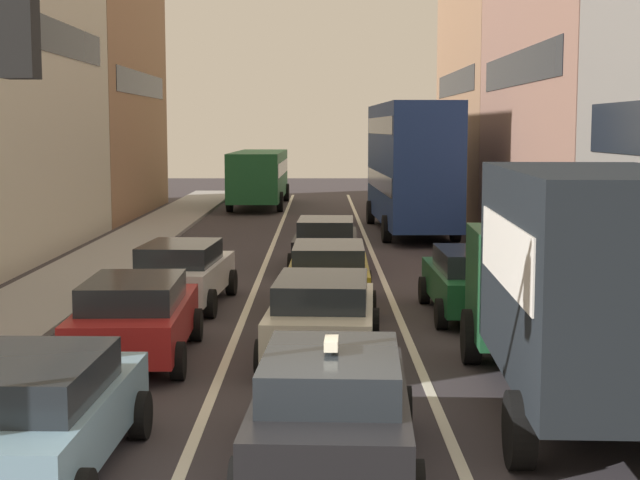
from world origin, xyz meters
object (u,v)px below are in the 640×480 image
(sedan_left_lane_front, at_px, (33,413))
(sedan_centre_lane_second, at_px, (321,314))
(hatchback_centre_lane_third, at_px, (328,273))
(taxi_centre_lane_front, at_px, (330,406))
(sedan_right_lane_behind_truck, at_px, (473,280))
(bus_far_queue_secondary, at_px, (258,173))
(bus_mid_queue_primary, at_px, (409,161))
(sedan_left_lane_third, at_px, (180,272))
(wagon_left_lane_second, at_px, (134,316))
(removalist_box_truck, at_px, (579,279))
(coupe_centre_lane_fourth, at_px, (325,242))

(sedan_left_lane_front, distance_m, sedan_centre_lane_second, 6.92)
(sedan_centre_lane_second, height_order, hatchback_centre_lane_third, same)
(taxi_centre_lane_front, relative_size, sedan_left_lane_front, 1.01)
(sedan_right_lane_behind_truck, bearing_deg, bus_far_queue_secondary, 11.80)
(bus_mid_queue_primary, bearing_deg, sedan_left_lane_third, 154.82)
(sedan_right_lane_behind_truck, bearing_deg, bus_mid_queue_primary, -1.25)
(wagon_left_lane_second, relative_size, hatchback_centre_lane_third, 1.00)
(taxi_centre_lane_front, bearing_deg, bus_far_queue_secondary, 7.58)
(sedan_left_lane_front, distance_m, hatchback_centre_lane_third, 11.52)
(wagon_left_lane_second, relative_size, sedan_left_lane_third, 0.99)
(taxi_centre_lane_front, relative_size, bus_far_queue_secondary, 0.42)
(taxi_centre_lane_front, xyz_separation_m, sedan_right_lane_behind_truck, (3.26, 9.66, -0.00))
(sedan_left_lane_front, height_order, sedan_centre_lane_second, same)
(hatchback_centre_lane_third, height_order, sedan_right_lane_behind_truck, same)
(sedan_centre_lane_second, height_order, wagon_left_lane_second, same)
(wagon_left_lane_second, distance_m, sedan_right_lane_behind_truck, 7.83)
(sedan_right_lane_behind_truck, xyz_separation_m, bus_far_queue_secondary, (-6.59, 29.73, 0.96))
(sedan_left_lane_front, distance_m, bus_mid_queue_primary, 27.77)
(taxi_centre_lane_front, relative_size, bus_mid_queue_primary, 0.41)
(wagon_left_lane_second, xyz_separation_m, bus_mid_queue_primary, (6.84, 20.94, 2.03))
(taxi_centre_lane_front, relative_size, sedan_centre_lane_second, 1.00)
(removalist_box_truck, height_order, sedan_left_lane_front, removalist_box_truck)
(sedan_left_lane_front, relative_size, hatchback_centre_lane_third, 1.00)
(hatchback_centre_lane_third, height_order, bus_far_queue_secondary, bus_far_queue_secondary)
(coupe_centre_lane_fourth, height_order, sedan_right_lane_behind_truck, same)
(sedan_left_lane_front, height_order, sedan_right_lane_behind_truck, same)
(coupe_centre_lane_fourth, bearing_deg, bus_mid_queue_primary, -17.45)
(taxi_centre_lane_front, bearing_deg, removalist_box_truck, -54.18)
(removalist_box_truck, height_order, coupe_centre_lane_fourth, removalist_box_truck)
(wagon_left_lane_second, relative_size, bus_far_queue_secondary, 0.41)
(sedan_right_lane_behind_truck, bearing_deg, wagon_left_lane_second, 120.67)
(hatchback_centre_lane_third, distance_m, sedan_left_lane_third, 3.42)
(taxi_centre_lane_front, xyz_separation_m, sedan_centre_lane_second, (-0.10, 5.74, -0.00))
(taxi_centre_lane_front, xyz_separation_m, wagon_left_lane_second, (-3.43, 5.58, -0.00))
(bus_far_queue_secondary, bearing_deg, sedan_left_lane_third, -179.45)
(sedan_left_lane_front, distance_m, coupe_centre_lane_fourth, 17.50)
(sedan_centre_lane_second, height_order, bus_mid_queue_primary, bus_mid_queue_primary)
(sedan_right_lane_behind_truck, distance_m, bus_far_queue_secondary, 30.47)
(wagon_left_lane_second, bearing_deg, hatchback_centre_lane_third, -36.03)
(taxi_centre_lane_front, distance_m, wagon_left_lane_second, 6.55)
(sedan_left_lane_third, bearing_deg, removalist_box_truck, -137.05)
(sedan_centre_lane_second, height_order, sedan_right_lane_behind_truck, same)
(removalist_box_truck, relative_size, bus_mid_queue_primary, 0.74)
(hatchback_centre_lane_third, bearing_deg, bus_far_queue_secondary, 7.76)
(taxi_centre_lane_front, distance_m, sedan_right_lane_behind_truck, 10.19)
(hatchback_centre_lane_third, height_order, bus_mid_queue_primary, bus_mid_queue_primary)
(taxi_centre_lane_front, bearing_deg, coupe_centre_lane_fourth, 2.63)
(sedan_left_lane_front, xyz_separation_m, hatchback_centre_lane_third, (3.55, 10.96, 0.00))
(taxi_centre_lane_front, height_order, wagon_left_lane_second, taxi_centre_lane_front)
(sedan_left_lane_third, height_order, sedan_right_lane_behind_truck, same)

